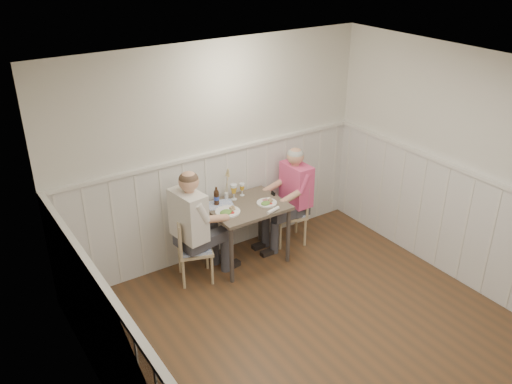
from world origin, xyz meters
TOP-DOWN VIEW (x-y plane):
  - ground_plane at (0.00, 0.00)m, footprint 4.50×4.50m
  - room_shell at (0.00, 0.00)m, footprint 4.04×4.54m
  - wainscot at (0.00, 0.69)m, footprint 4.00×4.49m
  - dining_table at (0.17, 1.84)m, footprint 0.89×0.70m
  - chair_right at (0.90, 1.90)m, footprint 0.48×0.48m
  - chair_left at (-0.58, 1.85)m, footprint 0.48×0.48m
  - man_in_pink at (0.89, 1.89)m, footprint 0.60×0.42m
  - diner_cream at (-0.55, 1.83)m, footprint 0.68×0.47m
  - plate_man at (0.39, 1.74)m, footprint 0.24×0.24m
  - plate_diner at (-0.12, 1.79)m, footprint 0.29×0.29m
  - beer_glass_a at (0.26, 2.08)m, footprint 0.06×0.06m
  - beer_glass_b at (0.12, 2.04)m, footprint 0.08×0.08m
  - beer_bottle at (-0.11, 2.04)m, footprint 0.06×0.06m
  - rolled_napkin at (0.33, 1.53)m, footprint 0.19×0.08m
  - grass_vase at (0.06, 2.10)m, footprint 0.05×0.05m
  - gingham_mat at (-0.08, 2.01)m, footprint 0.35×0.31m

SIDE VIEW (x-z plane):
  - ground_plane at x=0.00m, z-range 0.00..0.00m
  - chair_left at x=-0.58m, z-range 0.03..0.83m
  - chair_right at x=0.90m, z-range 0.03..0.85m
  - man_in_pink at x=0.89m, z-range -0.11..1.20m
  - diner_cream at x=-0.55m, z-range -0.11..1.27m
  - dining_table at x=0.17m, z-range 0.27..1.02m
  - wainscot at x=0.00m, z-range 0.02..1.36m
  - gingham_mat at x=-0.08m, z-range 0.75..0.76m
  - plate_man at x=0.39m, z-range 0.74..0.80m
  - rolled_napkin at x=0.33m, z-range 0.75..0.79m
  - plate_diner at x=-0.12m, z-range 0.74..0.81m
  - beer_bottle at x=-0.11m, z-range 0.74..0.96m
  - beer_glass_a at x=0.26m, z-range 0.78..0.94m
  - beer_glass_b at x=0.12m, z-range 0.78..0.98m
  - grass_vase at x=0.06m, z-range 0.73..1.14m
  - room_shell at x=0.00m, z-range 0.22..2.82m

